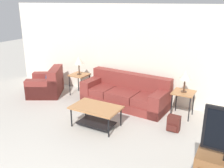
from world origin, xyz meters
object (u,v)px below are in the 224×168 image
object	(u,v)px
coffee_table	(96,112)
table_lamp_left	(79,61)
backpack	(174,124)
table_lamp_right	(185,76)
couch	(125,94)
side_table_right	(183,95)
side_table_left	(79,77)
armchair	(47,85)

from	to	relation	value
coffee_table	table_lamp_left	size ratio (longest dim) A/B	2.05
backpack	table_lamp_right	bearing A→B (deg)	91.79
couch	coffee_table	size ratio (longest dim) A/B	2.20
side_table_right	coffee_table	bearing A→B (deg)	-136.80
couch	side_table_left	bearing A→B (deg)	178.70
side_table_right	table_lamp_right	size ratio (longest dim) A/B	1.19
side_table_right	backpack	world-z (taller)	side_table_right
armchair	coffee_table	xyz separation A→B (m)	(2.37, -0.99, 0.06)
couch	table_lamp_right	distance (m)	1.68
coffee_table	side_table_right	distance (m)	2.12
side_table_right	table_lamp_left	size ratio (longest dim) A/B	1.19
armchair	table_lamp_right	distance (m)	4.00
side_table_left	table_lamp_left	bearing A→B (deg)	-75.96
side_table_right	table_lamp_right	world-z (taller)	table_lamp_right
side_table_left	table_lamp_right	world-z (taller)	table_lamp_right
couch	table_lamp_right	bearing A→B (deg)	1.30
backpack	side_table_left	bearing A→B (deg)	165.18
table_lamp_left	table_lamp_right	xyz separation A→B (m)	(3.03, 0.00, 0.00)
side_table_left	table_lamp_right	distance (m)	3.07
table_lamp_right	side_table_right	bearing A→B (deg)	75.96
armchair	couch	bearing A→B (deg)	9.97
table_lamp_right	coffee_table	bearing A→B (deg)	-136.80
backpack	coffee_table	bearing A→B (deg)	-157.89
table_lamp_right	backpack	world-z (taller)	table_lamp_right
table_lamp_left	backpack	bearing A→B (deg)	-14.82
side_table_right	table_lamp_right	distance (m)	0.47
couch	armchair	size ratio (longest dim) A/B	1.76
armchair	table_lamp_right	bearing A→B (deg)	6.65
coffee_table	side_table_left	xyz separation A→B (m)	(-1.50, 1.44, 0.21)
coffee_table	table_lamp_left	bearing A→B (deg)	135.99
couch	armchair	world-z (taller)	couch
side_table_right	table_lamp_left	distance (m)	3.07
couch	backpack	world-z (taller)	couch
armchair	backpack	world-z (taller)	armchair
couch	table_lamp_left	world-z (taller)	table_lamp_left
table_lamp_right	backpack	bearing A→B (deg)	-88.21
couch	side_table_left	distance (m)	1.54
couch	coffee_table	world-z (taller)	couch
coffee_table	table_lamp_right	world-z (taller)	table_lamp_right
backpack	table_lamp_left	bearing A→B (deg)	165.18
coffee_table	side_table_right	bearing A→B (deg)	43.20
side_table_right	table_lamp_left	world-z (taller)	table_lamp_left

